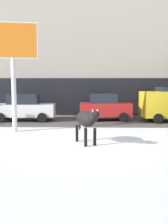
% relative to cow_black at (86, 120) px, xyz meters
% --- Properties ---
extents(ground_plane, '(120.00, 120.00, 0.00)m').
position_rel_cow_black_xyz_m(ground_plane, '(-0.28, -0.53, -0.99)').
color(ground_plane, white).
extents(road_strip, '(60.00, 5.60, 0.01)m').
position_rel_cow_black_xyz_m(road_strip, '(-0.28, 6.91, -0.99)').
color(road_strip, '#514F4C').
rests_on(road_strip, ground).
extents(building_facade, '(44.00, 6.10, 13.00)m').
position_rel_cow_black_xyz_m(building_facade, '(-0.28, 12.44, 5.49)').
color(building_facade, '#A39989').
rests_on(building_facade, ground).
extents(cow_black, '(1.14, 1.90, 1.54)m').
position_rel_cow_black_xyz_m(cow_black, '(0.00, 0.00, 0.00)').
color(cow_black, black).
rests_on(cow_black, ground).
extents(billboard, '(2.52, 0.62, 5.56)m').
position_rel_cow_black_xyz_m(billboard, '(-3.79, 2.73, 3.32)').
color(billboard, silver).
rests_on(billboard, ground).
extents(car_white_sedan, '(4.28, 2.15, 1.84)m').
position_rel_cow_black_xyz_m(car_white_sedan, '(-4.42, 6.88, -0.09)').
color(car_white_sedan, white).
rests_on(car_white_sedan, ground).
extents(car_red_hatchback, '(3.58, 2.06, 1.86)m').
position_rel_cow_black_xyz_m(car_red_hatchback, '(1.12, 7.24, -0.07)').
color(car_red_hatchback, red).
rests_on(car_red_hatchback, ground).
extents(pedestrian_by_cars, '(0.36, 0.24, 1.73)m').
position_rel_cow_black_xyz_m(pedestrian_by_cars, '(-1.80, 9.71, -0.11)').
color(pedestrian_by_cars, '#282833').
rests_on(pedestrian_by_cars, ground).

